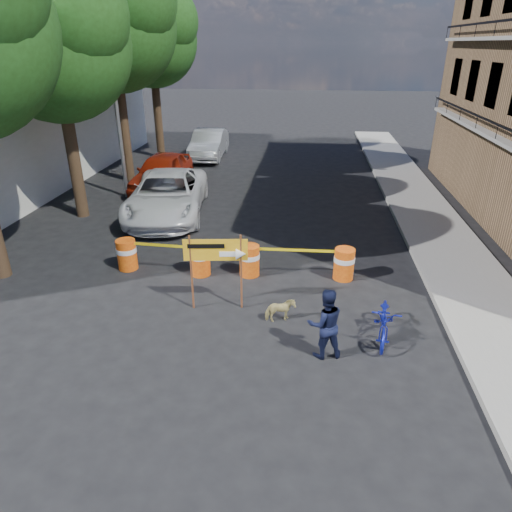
% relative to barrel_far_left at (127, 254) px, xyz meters
% --- Properties ---
extents(ground, '(120.00, 120.00, 0.00)m').
position_rel_barrel_far_left_xyz_m(ground, '(3.42, -2.82, -0.47)').
color(ground, black).
rests_on(ground, ground).
extents(sidewalk_east, '(2.40, 40.00, 0.15)m').
position_rel_barrel_far_left_xyz_m(sidewalk_east, '(9.62, 3.18, -0.40)').
color(sidewalk_east, gray).
rests_on(sidewalk_east, ground).
extents(tree_mid_a, '(5.25, 5.00, 8.68)m').
position_rel_barrel_far_left_xyz_m(tree_mid_a, '(-3.31, 4.18, 5.53)').
color(tree_mid_a, '#332316').
rests_on(tree_mid_a, ground).
extents(tree_mid_b, '(5.67, 5.40, 9.62)m').
position_rel_barrel_far_left_xyz_m(tree_mid_b, '(-3.31, 9.18, 6.24)').
color(tree_mid_b, '#332316').
rests_on(tree_mid_b, ground).
extents(tree_far, '(5.04, 4.80, 8.84)m').
position_rel_barrel_far_left_xyz_m(tree_far, '(-3.32, 14.18, 5.74)').
color(tree_far, '#332316').
rests_on(tree_far, ground).
extents(streetlamp, '(1.25, 0.18, 8.00)m').
position_rel_barrel_far_left_xyz_m(streetlamp, '(-2.51, 6.68, 3.90)').
color(streetlamp, gray).
rests_on(streetlamp, ground).
extents(barrel_far_left, '(0.58, 0.58, 0.90)m').
position_rel_barrel_far_left_xyz_m(barrel_far_left, '(0.00, 0.00, 0.00)').
color(barrel_far_left, '#D83F0C').
rests_on(barrel_far_left, ground).
extents(barrel_mid_left, '(0.58, 0.58, 0.90)m').
position_rel_barrel_far_left_xyz_m(barrel_mid_left, '(2.19, -0.12, 0.00)').
color(barrel_mid_left, '#D83F0C').
rests_on(barrel_mid_left, ground).
extents(barrel_mid_right, '(0.58, 0.58, 0.90)m').
position_rel_barrel_far_left_xyz_m(barrel_mid_right, '(3.58, 0.01, 0.00)').
color(barrel_mid_right, '#D83F0C').
rests_on(barrel_mid_right, ground).
extents(barrel_far_right, '(0.58, 0.58, 0.90)m').
position_rel_barrel_far_left_xyz_m(barrel_far_right, '(6.21, 0.08, 0.00)').
color(barrel_far_right, '#D83F0C').
rests_on(barrel_far_right, ground).
extents(detour_sign, '(1.52, 0.32, 1.96)m').
position_rel_barrel_far_left_xyz_m(detour_sign, '(3.22, -1.84, 0.97)').
color(detour_sign, '#592D19').
rests_on(detour_sign, ground).
extents(pedestrian, '(0.88, 0.76, 1.56)m').
position_rel_barrel_far_left_xyz_m(pedestrian, '(5.59, -3.48, 0.31)').
color(pedestrian, black).
rests_on(pedestrian, ground).
extents(bicycle, '(0.75, 1.01, 1.76)m').
position_rel_barrel_far_left_xyz_m(bicycle, '(6.93, -2.70, 0.41)').
color(bicycle, '#151FAE').
rests_on(bicycle, ground).
extents(dog, '(0.76, 0.53, 0.59)m').
position_rel_barrel_far_left_xyz_m(dog, '(4.60, -2.29, -0.18)').
color(dog, tan).
rests_on(dog, ground).
extents(suv_white, '(3.41, 6.07, 1.60)m').
position_rel_barrel_far_left_xyz_m(suv_white, '(-0.14, 4.63, 0.33)').
color(suv_white, silver).
rests_on(suv_white, ground).
extents(sedan_red, '(2.06, 4.70, 1.58)m').
position_rel_barrel_far_left_xyz_m(sedan_red, '(-1.38, 7.99, 0.32)').
color(sedan_red, '#99200C').
rests_on(sedan_red, ground).
extents(sedan_silver, '(1.83, 4.83, 1.57)m').
position_rel_barrel_far_left_xyz_m(sedan_silver, '(-0.56, 14.31, 0.32)').
color(sedan_silver, '#B1B3B8').
rests_on(sedan_silver, ground).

